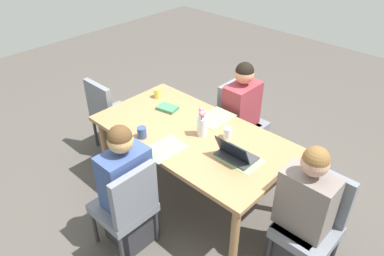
{
  "coord_description": "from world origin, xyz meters",
  "views": [
    {
      "loc": [
        -1.91,
        2.03,
        2.66
      ],
      "look_at": [
        0.0,
        0.0,
        0.8
      ],
      "focal_mm": 34.16,
      "sensor_mm": 36.0,
      "label": 1
    }
  ],
  "objects_px": {
    "flower_vase": "(202,124)",
    "book_red_cover": "(167,108)",
    "coffee_mug_near_right": "(142,132)",
    "chair_near_left_far": "(238,117)",
    "person_head_left_left_near": "(302,218)",
    "chair_far_left_mid": "(128,204)",
    "person_far_left_mid": "(127,194)",
    "coffee_mug_centre_left": "(228,133)",
    "coffee_mug_near_left": "(157,93)",
    "person_near_left_far": "(241,119)",
    "chair_head_right_right_near": "(110,112)",
    "dining_table": "(192,139)",
    "chair_head_left_left_near": "(313,219)",
    "laptop_head_left_left_near": "(235,154)"
  },
  "relations": [
    {
      "from": "laptop_head_left_left_near",
      "to": "coffee_mug_centre_left",
      "type": "distance_m",
      "value": 0.3
    },
    {
      "from": "person_head_left_left_near",
      "to": "coffee_mug_near_left",
      "type": "bearing_deg",
      "value": -7.78
    },
    {
      "from": "chair_head_left_left_near",
      "to": "flower_vase",
      "type": "relative_size",
      "value": 3.12
    },
    {
      "from": "chair_head_left_left_near",
      "to": "chair_far_left_mid",
      "type": "distance_m",
      "value": 1.48
    },
    {
      "from": "chair_head_left_left_near",
      "to": "person_far_left_mid",
      "type": "distance_m",
      "value": 1.5
    },
    {
      "from": "person_far_left_mid",
      "to": "coffee_mug_near_right",
      "type": "bearing_deg",
      "value": -56.55
    },
    {
      "from": "dining_table",
      "to": "chair_head_right_right_near",
      "type": "distance_m",
      "value": 1.23
    },
    {
      "from": "chair_far_left_mid",
      "to": "chair_head_right_right_near",
      "type": "relative_size",
      "value": 1.0
    },
    {
      "from": "chair_head_left_left_near",
      "to": "chair_far_left_mid",
      "type": "height_order",
      "value": "same"
    },
    {
      "from": "coffee_mug_centre_left",
      "to": "book_red_cover",
      "type": "xyz_separation_m",
      "value": [
        0.76,
        0.02,
        -0.04
      ]
    },
    {
      "from": "person_far_left_mid",
      "to": "coffee_mug_centre_left",
      "type": "relative_size",
      "value": 11.59
    },
    {
      "from": "person_head_left_left_near",
      "to": "book_red_cover",
      "type": "xyz_separation_m",
      "value": [
        1.66,
        -0.16,
        0.24
      ]
    },
    {
      "from": "book_red_cover",
      "to": "coffee_mug_centre_left",
      "type": "bearing_deg",
      "value": 169.53
    },
    {
      "from": "person_far_left_mid",
      "to": "flower_vase",
      "type": "distance_m",
      "value": 0.89
    },
    {
      "from": "laptop_head_left_left_near",
      "to": "coffee_mug_centre_left",
      "type": "height_order",
      "value": "laptop_head_left_left_near"
    },
    {
      "from": "person_near_left_far",
      "to": "coffee_mug_centre_left",
      "type": "bearing_deg",
      "value": 115.71
    },
    {
      "from": "person_head_left_left_near",
      "to": "coffee_mug_near_right",
      "type": "distance_m",
      "value": 1.53
    },
    {
      "from": "flower_vase",
      "to": "book_red_cover",
      "type": "distance_m",
      "value": 0.58
    },
    {
      "from": "chair_head_left_left_near",
      "to": "person_near_left_far",
      "type": "xyz_separation_m",
      "value": [
        1.26,
        -0.74,
        0.03
      ]
    },
    {
      "from": "chair_far_left_mid",
      "to": "person_near_left_far",
      "type": "height_order",
      "value": "person_near_left_far"
    },
    {
      "from": "chair_head_left_left_near",
      "to": "coffee_mug_near_right",
      "type": "height_order",
      "value": "chair_head_left_left_near"
    },
    {
      "from": "dining_table",
      "to": "chair_head_right_right_near",
      "type": "bearing_deg",
      "value": 3.65
    },
    {
      "from": "chair_near_left_far",
      "to": "chair_head_right_right_near",
      "type": "bearing_deg",
      "value": 39.33
    },
    {
      "from": "laptop_head_left_left_near",
      "to": "chair_far_left_mid",
      "type": "bearing_deg",
      "value": 60.93
    },
    {
      "from": "person_head_left_left_near",
      "to": "chair_head_right_right_near",
      "type": "height_order",
      "value": "person_head_left_left_near"
    },
    {
      "from": "flower_vase",
      "to": "chair_head_right_right_near",
      "type": "bearing_deg",
      "value": 4.88
    },
    {
      "from": "flower_vase",
      "to": "book_red_cover",
      "type": "bearing_deg",
      "value": -10.09
    },
    {
      "from": "chair_near_left_far",
      "to": "person_near_left_far",
      "type": "height_order",
      "value": "person_near_left_far"
    },
    {
      "from": "person_far_left_mid",
      "to": "coffee_mug_near_left",
      "type": "height_order",
      "value": "person_far_left_mid"
    },
    {
      "from": "chair_near_left_far",
      "to": "coffee_mug_near_right",
      "type": "relative_size",
      "value": 8.78
    },
    {
      "from": "chair_head_right_right_near",
      "to": "chair_far_left_mid",
      "type": "bearing_deg",
      "value": 149.33
    },
    {
      "from": "chair_far_left_mid",
      "to": "coffee_mug_near_right",
      "type": "bearing_deg",
      "value": -53.73
    },
    {
      "from": "person_head_left_left_near",
      "to": "laptop_head_left_left_near",
      "type": "bearing_deg",
      "value": 0.47
    },
    {
      "from": "chair_far_left_mid",
      "to": "person_far_left_mid",
      "type": "xyz_separation_m",
      "value": [
        0.07,
        -0.06,
        0.03
      ]
    },
    {
      "from": "chair_head_left_left_near",
      "to": "laptop_head_left_left_near",
      "type": "relative_size",
      "value": 2.81
    },
    {
      "from": "chair_far_left_mid",
      "to": "laptop_head_left_left_near",
      "type": "relative_size",
      "value": 2.81
    },
    {
      "from": "coffee_mug_centre_left",
      "to": "chair_far_left_mid",
      "type": "bearing_deg",
      "value": 77.76
    },
    {
      "from": "coffee_mug_near_right",
      "to": "chair_near_left_far",
      "type": "bearing_deg",
      "value": -98.97
    },
    {
      "from": "coffee_mug_near_left",
      "to": "laptop_head_left_left_near",
      "type": "bearing_deg",
      "value": 167.96
    },
    {
      "from": "chair_head_left_left_near",
      "to": "person_far_left_mid",
      "type": "relative_size",
      "value": 0.75
    },
    {
      "from": "person_head_left_left_near",
      "to": "book_red_cover",
      "type": "bearing_deg",
      "value": -5.54
    },
    {
      "from": "person_head_left_left_near",
      "to": "chair_far_left_mid",
      "type": "xyz_separation_m",
      "value": [
        1.12,
        0.82,
        -0.03
      ]
    },
    {
      "from": "chair_head_left_left_near",
      "to": "chair_near_left_far",
      "type": "distance_m",
      "value": 1.56
    },
    {
      "from": "chair_head_left_left_near",
      "to": "coffee_mug_centre_left",
      "type": "xyz_separation_m",
      "value": [
        0.96,
        -0.11,
        0.3
      ]
    },
    {
      "from": "person_far_left_mid",
      "to": "coffee_mug_near_right",
      "type": "height_order",
      "value": "person_far_left_mid"
    },
    {
      "from": "chair_far_left_mid",
      "to": "person_far_left_mid",
      "type": "distance_m",
      "value": 0.1
    },
    {
      "from": "chair_head_right_right_near",
      "to": "dining_table",
      "type": "bearing_deg",
      "value": -176.35
    },
    {
      "from": "laptop_head_left_left_near",
      "to": "book_red_cover",
      "type": "bearing_deg",
      "value": -9.5
    },
    {
      "from": "chair_near_left_far",
      "to": "dining_table",
      "type": "bearing_deg",
      "value": 95.86
    },
    {
      "from": "chair_head_left_left_near",
      "to": "dining_table",
      "type": "bearing_deg",
      "value": 2.2
    }
  ]
}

